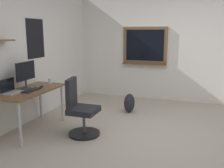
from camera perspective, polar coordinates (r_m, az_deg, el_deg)
ground_plane at (r=4.24m, az=9.74°, el=-11.86°), size 5.20×5.20×0.00m
wall_back at (r=4.92m, az=-19.26°, el=6.66°), size 5.00×0.30×2.60m
wall_right at (r=6.33m, az=13.75°, el=7.97°), size 0.22×5.00×2.60m
desk at (r=4.49m, az=-17.90°, el=-2.20°), size 1.32×0.60×0.72m
office_chair at (r=4.19m, az=-7.23°, el=-6.08°), size 0.52×0.53×0.95m
laptop at (r=4.33m, az=-21.92°, el=-1.19°), size 0.31×0.21×0.23m
monitor_primary at (r=4.50m, az=-18.92°, el=2.32°), size 0.46×0.17×0.46m
keyboard at (r=4.37m, az=-17.71°, el=-1.36°), size 0.37×0.13×0.02m
computer_mouse at (r=4.59m, az=-15.62°, el=-0.53°), size 0.10×0.06×0.03m
coffee_mug at (r=4.89m, az=-13.81°, el=0.66°), size 0.08×0.08×0.09m
backpack at (r=5.39m, az=3.93°, el=-4.29°), size 0.32×0.22×0.39m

